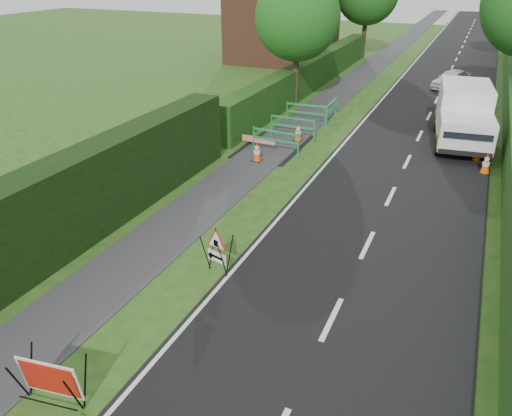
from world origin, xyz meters
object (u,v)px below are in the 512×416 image
(works_van, at_px, (464,114))
(hatchback_car, at_px, (452,79))
(triangle_sign, at_px, (216,247))
(red_rect_sign, at_px, (50,380))

(works_van, xyz_separation_m, hatchback_car, (-1.25, 10.62, -0.70))
(triangle_sign, relative_size, works_van, 0.20)
(works_van, relative_size, hatchback_car, 1.65)
(triangle_sign, xyz_separation_m, hatchback_car, (3.64, 23.83, -0.18))
(red_rect_sign, relative_size, hatchback_car, 0.38)
(triangle_sign, distance_m, works_van, 14.09)
(red_rect_sign, xyz_separation_m, triangle_sign, (0.68, 4.87, 0.18))
(red_rect_sign, height_order, works_van, works_van)
(triangle_sign, bearing_deg, works_van, 83.99)
(red_rect_sign, bearing_deg, triangle_sign, 73.49)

